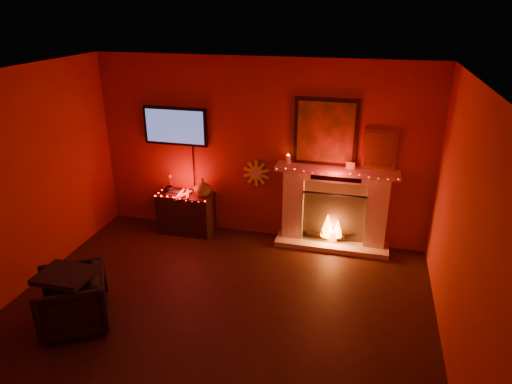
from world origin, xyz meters
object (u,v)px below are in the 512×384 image
console_table (187,210)px  armchair (73,301)px  fireplace (334,200)px  sunburst_clock (256,173)px  tv (175,126)px

console_table → armchair: (-0.34, -2.46, -0.04)m
fireplace → console_table: bearing=-176.7°
fireplace → console_table: size_ratio=2.37×
console_table → armchair: size_ratio=1.26×
sunburst_clock → armchair: bearing=-117.6°
tv → console_table: 1.31m
sunburst_clock → armchair: size_ratio=0.55×
console_table → sunburst_clock: bearing=11.7°
sunburst_clock → tv: bearing=-178.8°
fireplace → sunburst_clock: (-1.19, 0.09, 0.28)m
sunburst_clock → console_table: sunburst_clock is taller
sunburst_clock → console_table: size_ratio=0.44×
fireplace → tv: fireplace is taller
sunburst_clock → armchair: (-1.40, -2.68, -0.67)m
tv → sunburst_clock: size_ratio=3.10×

